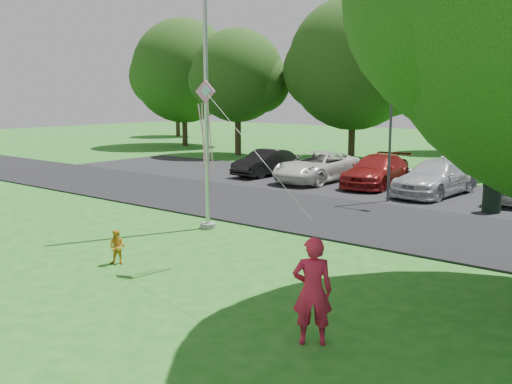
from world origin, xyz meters
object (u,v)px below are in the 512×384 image
Objects in this scene: flagpole at (206,96)px; child_yellow at (117,247)px; woman at (312,291)px; street_lamp at (396,123)px; kite at (207,112)px; trash_can at (492,199)px.

flagpole reaches higher than child_yellow.
street_lamp is at bearing -106.78° from woman.
woman is at bearing -35.35° from flagpole.
kite reaches higher than woman.
kite is at bearing -62.33° from woman.
trash_can is at bearing 7.38° from street_lamp.
trash_can is at bearing 50.92° from flagpole.
woman is 5.69m from kite.
child_yellow is at bearing -77.85° from flagpole.
woman is at bearing -68.16° from street_lamp.
woman is 0.39× the size of kite.
flagpole is at bearing 73.15° from child_yellow.
kite is (-3.56, -10.91, 3.26)m from trash_can.
trash_can is at bearing -122.48° from woman.
street_lamp is 13.70m from woman.
child_yellow is (-6.35, 0.87, -0.50)m from woman.
street_lamp reaches higher than child_yellow.
flagpole is 2.08× the size of kite.
kite is (0.08, -10.59, 0.66)m from street_lamp.
street_lamp is (2.78, 7.59, -1.03)m from flagpole.
flagpole is 1.92× the size of street_lamp.
street_lamp is at bearing -175.03° from trash_can.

